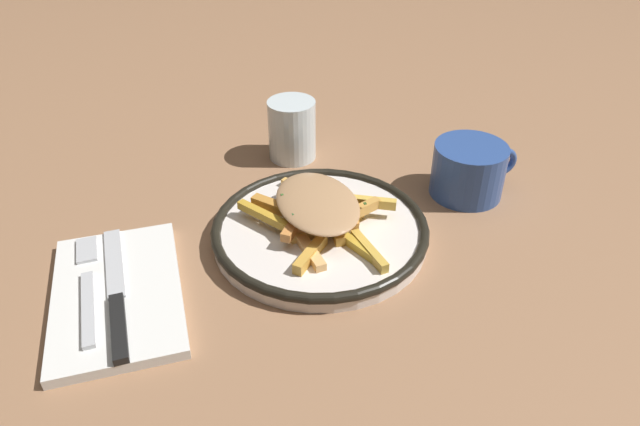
{
  "coord_description": "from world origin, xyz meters",
  "views": [
    {
      "loc": [
        -0.17,
        -0.53,
        0.43
      ],
      "look_at": [
        0.0,
        0.0,
        0.04
      ],
      "focal_mm": 32.73,
      "sensor_mm": 36.0,
      "label": 1
    }
  ],
  "objects": [
    {
      "name": "napkin",
      "position": [
        -0.23,
        -0.03,
        0.01
      ],
      "size": [
        0.14,
        0.21,
        0.01
      ],
      "primitive_type": "cube",
      "rotation": [
        0.0,
        0.0,
        -0.02
      ],
      "color": "silver",
      "rests_on": "ground_plane"
    },
    {
      "name": "fries_heap",
      "position": [
        -0.0,
        0.01,
        0.04
      ],
      "size": [
        0.18,
        0.21,
        0.04
      ],
      "color": "gold",
      "rests_on": "plate"
    },
    {
      "name": "coffee_mug",
      "position": [
        0.22,
        0.04,
        0.04
      ],
      "size": [
        0.12,
        0.09,
        0.07
      ],
      "color": "#2E4D94",
      "rests_on": "ground_plane"
    },
    {
      "name": "plate",
      "position": [
        0.0,
        0.0,
        0.01
      ],
      "size": [
        0.26,
        0.26,
        0.02
      ],
      "color": "silver",
      "rests_on": "ground_plane"
    },
    {
      "name": "knife",
      "position": [
        -0.23,
        -0.05,
        0.01
      ],
      "size": [
        0.02,
        0.21,
        0.01
      ],
      "color": "black",
      "rests_on": "napkin"
    },
    {
      "name": "fork",
      "position": [
        -0.26,
        -0.02,
        0.01
      ],
      "size": [
        0.02,
        0.18,
        0.01
      ],
      "color": "silver",
      "rests_on": "napkin"
    },
    {
      "name": "ground_plane",
      "position": [
        0.0,
        0.0,
        0.0
      ],
      "size": [
        2.6,
        2.6,
        0.0
      ],
      "primitive_type": "plane",
      "color": "#966B4B"
    },
    {
      "name": "water_glass",
      "position": [
        0.02,
        0.2,
        0.04
      ],
      "size": [
        0.07,
        0.07,
        0.09
      ],
      "primitive_type": "cylinder",
      "color": "silver",
      "rests_on": "ground_plane"
    }
  ]
}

